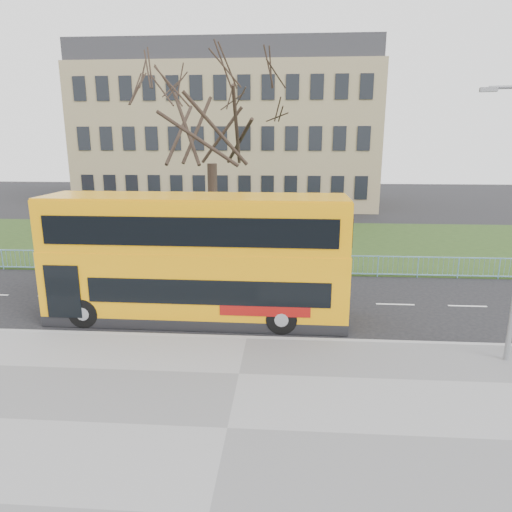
{
  "coord_description": "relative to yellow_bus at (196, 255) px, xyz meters",
  "views": [
    {
      "loc": [
        1.35,
        -16.21,
        6.76
      ],
      "look_at": [
        0.14,
        1.0,
        2.4
      ],
      "focal_mm": 32.0,
      "sensor_mm": 36.0,
      "label": 1
    }
  ],
  "objects": [
    {
      "name": "ground",
      "position": [
        2.09,
        -0.39,
        -2.55
      ],
      "size": [
        120.0,
        120.0,
        0.0
      ],
      "primitive_type": "plane",
      "color": "black",
      "rests_on": "ground"
    },
    {
      "name": "pavement",
      "position": [
        2.09,
        -7.14,
        -2.49
      ],
      "size": [
        80.0,
        10.5,
        0.12
      ],
      "primitive_type": "cube",
      "color": "slate",
      "rests_on": "ground"
    },
    {
      "name": "kerb",
      "position": [
        2.09,
        -1.94,
        -2.48
      ],
      "size": [
        80.0,
        0.2,
        0.14
      ],
      "primitive_type": "cube",
      "color": "gray",
      "rests_on": "ground"
    },
    {
      "name": "grass_verge",
      "position": [
        2.09,
        13.91,
        -2.51
      ],
      "size": [
        80.0,
        15.4,
        0.08
      ],
      "primitive_type": "cube",
      "color": "#1D3312",
      "rests_on": "ground"
    },
    {
      "name": "guard_railing",
      "position": [
        2.09,
        6.21,
        -2.0
      ],
      "size": [
        40.0,
        0.12,
        1.1
      ],
      "primitive_type": null,
      "color": "#75ADD0",
      "rests_on": "ground"
    },
    {
      "name": "bare_tree",
      "position": [
        -0.91,
        9.61,
        4.02
      ],
      "size": [
        9.08,
        9.08,
        12.97
      ],
      "primitive_type": null,
      "color": "black",
      "rests_on": "grass_verge"
    },
    {
      "name": "civic_building",
      "position": [
        -2.91,
        34.61,
        4.45
      ],
      "size": [
        30.0,
        15.0,
        14.0
      ],
      "primitive_type": "cube",
      "color": "#90805B",
      "rests_on": "ground"
    },
    {
      "name": "yellow_bus",
      "position": [
        0.0,
        0.0,
        0.0
      ],
      "size": [
        11.37,
        2.84,
        4.75
      ],
      "rotation": [
        0.0,
        0.0,
        -0.01
      ],
      "color": "orange",
      "rests_on": "ground"
    }
  ]
}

